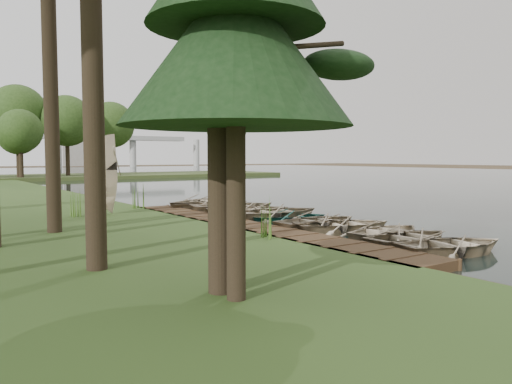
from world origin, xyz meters
TOP-DOWN VIEW (x-y plane):
  - ground at (0.00, 0.00)m, footprint 300.00×300.00m
  - water at (30.00, 20.00)m, footprint 130.00×200.00m
  - boardwalk at (-1.60, 0.00)m, footprint 1.60×16.00m
  - peninsula at (8.00, 50.00)m, footprint 50.00×14.00m
  - far_trees at (4.67, 50.00)m, footprint 45.60×5.60m
  - bridge at (12.31, 120.00)m, footprint 95.90×4.00m
  - building_a at (30.00, 140.00)m, footprint 10.00×8.00m
  - rowboat_0 at (0.77, -6.74)m, footprint 3.71×3.07m
  - rowboat_1 at (0.87, -5.26)m, footprint 3.20×2.29m
  - rowboat_2 at (1.26, -4.07)m, footprint 3.39×2.61m
  - rowboat_3 at (1.05, -2.28)m, footprint 4.09×3.48m
  - rowboat_4 at (0.91, -1.16)m, footprint 3.53×2.54m
  - rowboat_5 at (1.12, 0.79)m, footprint 3.59×3.07m
  - rowboat_6 at (1.16, 1.78)m, footprint 4.28×3.27m
  - rowboat_7 at (0.91, 3.41)m, footprint 4.32×3.59m
  - rowboat_8 at (1.09, 5.02)m, footprint 4.49×3.67m
  - rowboat_9 at (0.82, 6.74)m, footprint 4.36×3.58m
  - rowboat_10 at (1.15, 7.79)m, footprint 4.76×4.19m
  - stored_rowboat at (-4.42, 5.91)m, footprint 3.36×2.42m
  - reeds_0 at (-2.60, -2.94)m, footprint 0.60×0.60m
  - reeds_1 at (-2.60, -0.35)m, footprint 0.60×0.60m
  - reeds_2 at (-5.79, 5.73)m, footprint 0.60×0.60m
  - reeds_3 at (-2.60, 7.43)m, footprint 0.60×0.60m

SIDE VIEW (x-z plane):
  - ground at x=0.00m, z-range 0.00..0.00m
  - water at x=30.00m, z-range 0.00..0.05m
  - boardwalk at x=-1.60m, z-range 0.00..0.30m
  - peninsula at x=8.00m, z-range 0.00..0.45m
  - rowboat_5 at x=1.12m, z-range 0.05..0.68m
  - rowboat_2 at x=1.26m, z-range 0.05..0.70m
  - rowboat_1 at x=0.87m, z-range 0.05..0.71m
  - rowboat_0 at x=0.77m, z-range 0.05..0.72m
  - rowboat_3 at x=1.05m, z-range 0.05..0.77m
  - rowboat_4 at x=0.91m, z-range 0.05..0.78m
  - rowboat_7 at x=0.91m, z-range 0.05..0.82m
  - rowboat_9 at x=0.82m, z-range 0.05..0.84m
  - rowboat_8 at x=1.09m, z-range 0.05..0.87m
  - rowboat_10 at x=1.15m, z-range 0.05..0.87m
  - rowboat_6 at x=1.16m, z-range 0.05..0.88m
  - stored_rowboat at x=-4.42m, z-range 0.30..0.99m
  - reeds_1 at x=-2.60m, z-range 0.30..1.30m
  - reeds_2 at x=-5.79m, z-range 0.30..1.40m
  - reeds_3 at x=-2.60m, z-range 0.30..1.42m
  - reeds_0 at x=-2.60m, z-range 0.30..1.43m
  - far_trees at x=4.67m, z-range 2.03..10.83m
  - bridge at x=12.31m, z-range 2.78..11.38m
  - building_a at x=30.00m, z-range 0.00..18.00m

